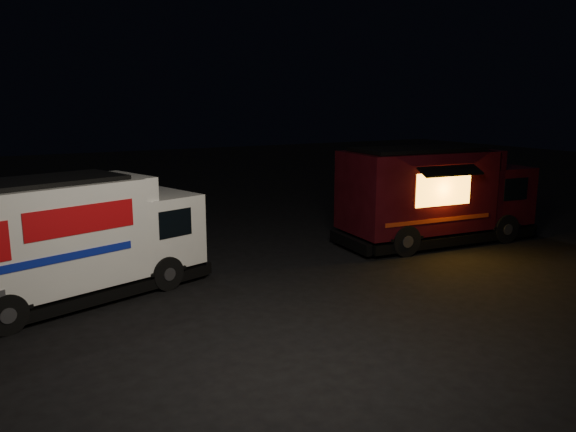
% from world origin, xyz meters
% --- Properties ---
extents(ground, '(80.00, 80.00, 0.00)m').
position_xyz_m(ground, '(0.00, 0.00, 0.00)').
color(ground, black).
rests_on(ground, ground).
extents(white_truck, '(6.45, 3.77, 2.77)m').
position_xyz_m(white_truck, '(-4.55, 2.11, 1.38)').
color(white_truck, silver).
rests_on(white_truck, ground).
extents(red_truck, '(6.59, 2.89, 2.99)m').
position_xyz_m(red_truck, '(6.22, 2.15, 1.49)').
color(red_truck, '#390A10').
rests_on(red_truck, ground).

